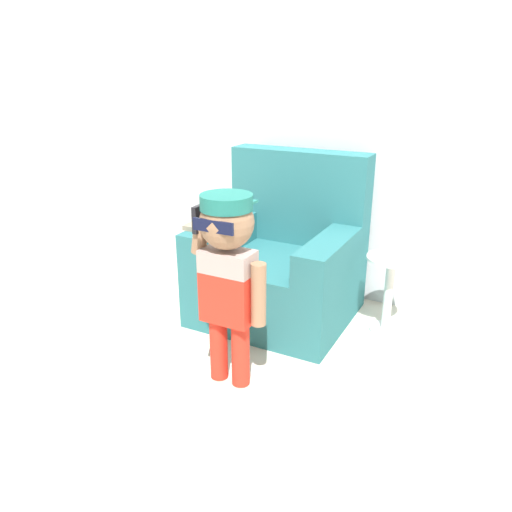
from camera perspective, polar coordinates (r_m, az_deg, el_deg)
The scene contains 5 objects.
ground_plane at distance 3.33m, azimuth -0.58°, elevation -6.52°, with size 10.00×10.00×0.00m, color beige.
wall_back at distance 3.50m, azimuth 4.10°, elevation 16.95°, with size 10.00×0.05×2.60m.
armchair at distance 3.22m, azimuth 2.88°, elevation -0.64°, with size 0.95×0.85×1.03m.
person_child at distance 2.37m, azimuth -3.21°, elevation -0.70°, with size 0.40×0.30×0.99m.
side_table at distance 3.10m, azimuth 14.96°, elevation -3.44°, with size 0.29×0.29×0.49m.
Camera 1 is at (1.41, -2.61, 1.52)m, focal length 35.00 mm.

